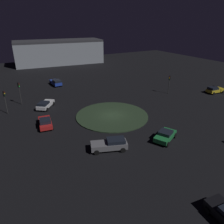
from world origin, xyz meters
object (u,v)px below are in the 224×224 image
(car_white, at_px, (45,104))
(traffic_light_west, at_px, (169,81))
(car_red, at_px, (45,122))
(traffic_light_southeast, at_px, (19,89))
(car_blue, at_px, (56,82))
(car_grey, at_px, (110,144))
(car_green, at_px, (165,135))
(car_yellow, at_px, (215,90))
(store_building, at_px, (59,52))
(traffic_light_southeast_near, at_px, (5,98))

(car_white, height_order, traffic_light_west, traffic_light_west)
(car_red, bearing_deg, traffic_light_southeast, 17.02)
(car_blue, relative_size, car_grey, 0.91)
(car_green, bearing_deg, traffic_light_west, -160.15)
(car_yellow, relative_size, traffic_light_west, 1.05)
(car_green, height_order, traffic_light_west, traffic_light_west)
(car_white, bearing_deg, store_building, 16.98)
(traffic_light_southeast, distance_m, store_building, 41.21)
(car_blue, distance_m, traffic_light_southeast, 13.45)
(car_green, bearing_deg, car_grey, -38.25)
(car_white, xyz_separation_m, store_building, (-15.23, -40.76, 3.41))
(car_red, distance_m, traffic_light_west, 27.72)
(car_yellow, height_order, traffic_light_southeast, traffic_light_southeast)
(car_grey, height_order, traffic_light_southeast, traffic_light_southeast)
(car_green, distance_m, car_red, 17.91)
(car_green, relative_size, car_yellow, 1.02)
(car_blue, relative_size, car_white, 0.99)
(traffic_light_southeast, distance_m, traffic_light_west, 30.59)
(car_blue, distance_m, car_grey, 31.45)
(car_red, height_order, car_blue, car_blue)
(car_green, bearing_deg, traffic_light_southeast_near, -74.78)
(traffic_light_southeast, xyz_separation_m, store_building, (-18.77, -36.68, 1.03))
(car_red, bearing_deg, car_green, -124.13)
(car_yellow, height_order, traffic_light_southeast_near, traffic_light_southeast_near)
(car_yellow, bearing_deg, store_building, 115.04)
(car_grey, distance_m, car_yellow, 32.29)
(car_yellow, xyz_separation_m, traffic_light_southeast, (38.54, -13.68, 2.36))
(car_grey, relative_size, store_building, 0.16)
(car_grey, bearing_deg, traffic_light_west, -128.92)
(car_green, distance_m, traffic_light_west, 20.68)
(car_white, distance_m, traffic_light_west, 26.26)
(car_blue, xyz_separation_m, traffic_light_west, (-19.86, 18.24, 2.00))
(car_yellow, distance_m, traffic_light_southeast, 40.97)
(car_red, xyz_separation_m, car_white, (-1.78, -7.49, 0.03))
(car_red, relative_size, traffic_light_west, 1.12)
(store_building, bearing_deg, car_blue, 77.44)
(traffic_light_southeast_near, xyz_separation_m, store_building, (-21.57, -40.15, 1.18))
(car_white, height_order, traffic_light_southeast, traffic_light_southeast)
(traffic_light_southeast, bearing_deg, traffic_light_southeast_near, -82.55)
(car_yellow, bearing_deg, car_white, 168.27)
(car_red, relative_size, car_yellow, 1.07)
(traffic_light_southeast_near, bearing_deg, store_building, 94.05)
(car_red, xyz_separation_m, car_grey, (-5.60, 10.47, 0.09))
(traffic_light_southeast_near, bearing_deg, car_yellow, 18.43)
(car_red, distance_m, car_yellow, 36.85)
(car_grey, distance_m, store_building, 59.91)
(car_white, relative_size, traffic_light_southeast_near, 1.07)
(car_blue, bearing_deg, car_white, 152.86)
(car_red, distance_m, traffic_light_southeast, 11.95)
(car_white, bearing_deg, traffic_light_west, -63.11)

